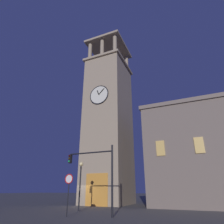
{
  "coord_description": "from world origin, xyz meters",
  "views": [
    {
      "loc": [
        -14.34,
        23.58,
        1.93
      ],
      "look_at": [
        -2.32,
        -4.0,
        14.11
      ],
      "focal_mm": 30.91,
      "sensor_mm": 36.0,
      "label": 1
    }
  ],
  "objects_px": {
    "street_lamp": "(81,176)",
    "no_horn_sign": "(69,182)",
    "clocktower": "(109,123)",
    "traffic_signal_near": "(96,168)"
  },
  "relations": [
    {
      "from": "street_lamp",
      "to": "no_horn_sign",
      "type": "relative_size",
      "value": 1.49
    },
    {
      "from": "clocktower",
      "to": "no_horn_sign",
      "type": "xyz_separation_m",
      "value": [
        -2.7,
        13.64,
        -9.71
      ]
    },
    {
      "from": "traffic_signal_near",
      "to": "clocktower",
      "type": "bearing_deg",
      "value": -69.79
    },
    {
      "from": "traffic_signal_near",
      "to": "no_horn_sign",
      "type": "bearing_deg",
      "value": 29.48
    },
    {
      "from": "clocktower",
      "to": "street_lamp",
      "type": "xyz_separation_m",
      "value": [
        -1.1,
        9.41,
        -8.88
      ]
    },
    {
      "from": "street_lamp",
      "to": "no_horn_sign",
      "type": "distance_m",
      "value": 4.59
    },
    {
      "from": "clocktower",
      "to": "traffic_signal_near",
      "type": "distance_m",
      "value": 15.85
    },
    {
      "from": "traffic_signal_near",
      "to": "no_horn_sign",
      "type": "distance_m",
      "value": 2.51
    },
    {
      "from": "no_horn_sign",
      "to": "clocktower",
      "type": "bearing_deg",
      "value": -78.8
    },
    {
      "from": "clocktower",
      "to": "street_lamp",
      "type": "bearing_deg",
      "value": 96.69
    }
  ]
}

